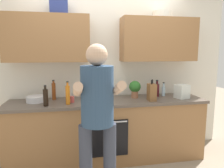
% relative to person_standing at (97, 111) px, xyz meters
% --- Properties ---
extents(ground_plane, '(12.00, 12.00, 0.00)m').
position_rel_person_standing_xyz_m(ground_plane, '(0.25, 0.83, -0.99)').
color(ground_plane, gray).
extents(back_wall_unit, '(4.00, 0.38, 2.50)m').
position_rel_person_standing_xyz_m(back_wall_unit, '(0.25, 1.10, 0.51)').
color(back_wall_unit, silver).
rests_on(back_wall_unit, ground).
extents(counter, '(2.84, 0.67, 0.90)m').
position_rel_person_standing_xyz_m(counter, '(0.25, 0.83, -0.54)').
color(counter, olive).
rests_on(counter, ground).
extents(person_standing, '(0.49, 0.45, 1.67)m').
position_rel_person_standing_xyz_m(person_standing, '(0.00, 0.00, 0.00)').
color(person_standing, '#383D4C').
rests_on(person_standing, ground).
extents(bottle_juice, '(0.06, 0.06, 0.31)m').
position_rel_person_standing_xyz_m(bottle_juice, '(-0.31, 0.69, 0.05)').
color(bottle_juice, orange).
rests_on(bottle_juice, counter).
extents(bottle_vinegar, '(0.05, 0.05, 0.29)m').
position_rel_person_standing_xyz_m(bottle_vinegar, '(-0.52, 1.01, 0.04)').
color(bottle_vinegar, brown).
rests_on(bottle_vinegar, counter).
extents(bottle_water, '(0.06, 0.06, 0.22)m').
position_rel_person_standing_xyz_m(bottle_water, '(1.16, 0.95, -0.00)').
color(bottle_water, silver).
rests_on(bottle_water, counter).
extents(bottle_soy, '(0.06, 0.06, 0.27)m').
position_rel_person_standing_xyz_m(bottle_soy, '(-0.59, 0.65, 0.03)').
color(bottle_soy, black).
rests_on(bottle_soy, counter).
extents(bottle_wine, '(0.07, 0.07, 0.26)m').
position_rel_person_standing_xyz_m(bottle_wine, '(1.05, 0.95, 0.02)').
color(bottle_wine, '#471419').
rests_on(bottle_wine, counter).
extents(cup_ceramic, '(0.07, 0.07, 0.08)m').
position_rel_person_standing_xyz_m(cup_ceramic, '(-0.26, 0.79, -0.04)').
color(cup_ceramic, '#BF4C47').
rests_on(cup_ceramic, counter).
extents(mixing_bowl, '(0.25, 0.25, 0.08)m').
position_rel_person_standing_xyz_m(mixing_bowl, '(-0.76, 0.90, -0.04)').
color(mixing_bowl, silver).
rests_on(mixing_bowl, counter).
extents(knife_block, '(0.10, 0.14, 0.30)m').
position_rel_person_standing_xyz_m(knife_block, '(0.86, 0.68, 0.04)').
color(knife_block, brown).
rests_on(knife_block, counter).
extents(potted_herb, '(0.17, 0.17, 0.26)m').
position_rel_person_standing_xyz_m(potted_herb, '(0.68, 0.90, 0.07)').
color(potted_herb, '#9E6647').
rests_on(potted_herb, counter).
extents(grocery_bag_bread, '(0.22, 0.20, 0.20)m').
position_rel_person_standing_xyz_m(grocery_bag_bread, '(0.14, 0.86, 0.01)').
color(grocery_bag_bread, tan).
rests_on(grocery_bag_bread, counter).
extents(grocery_bag_produce, '(0.22, 0.21, 0.20)m').
position_rel_person_standing_xyz_m(grocery_bag_produce, '(1.36, 0.74, 0.02)').
color(grocery_bag_produce, silver).
rests_on(grocery_bag_produce, counter).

